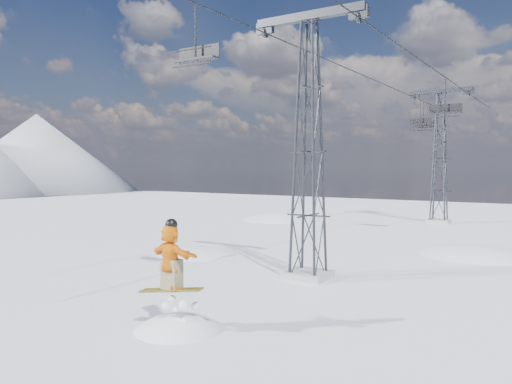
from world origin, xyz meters
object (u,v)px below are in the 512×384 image
lift_tower_far (440,159)px  lift_chair_near (197,55)px  snowboarder_jump (178,381)px  lift_tower_near (309,153)px

lift_tower_far → lift_chair_near: 30.13m
snowboarder_jump → lift_chair_near: bearing=120.1°
lift_chair_near → lift_tower_near: bearing=65.6°
lift_tower_near → lift_tower_far: 25.00m
lift_tower_near → snowboarder_jump: size_ratio=1.56×
snowboarder_jump → lift_chair_near: size_ratio=3.15×
snowboarder_jump → lift_chair_near: lift_chair_near is taller
lift_tower_far → snowboarder_jump: size_ratio=1.56×
snowboarder_jump → lift_tower_near: bearing=88.3°
lift_tower_near → snowboarder_jump: 10.83m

